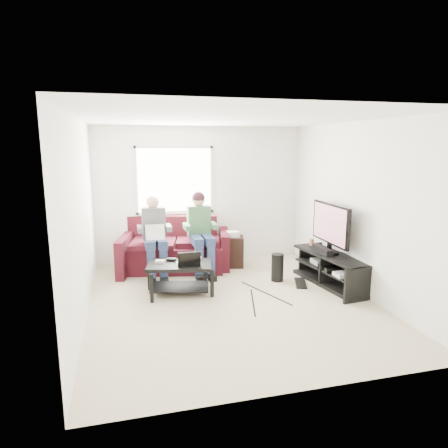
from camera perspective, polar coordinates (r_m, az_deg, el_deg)
The scene contains 26 objects.
floor at distance 5.94m, azimuth 1.05°, elevation -11.03°, with size 4.50×4.50×0.00m, color beige.
ceiling at distance 5.51m, azimuth 1.15°, elevation 14.88°, with size 4.50×4.50×0.00m, color white.
wall_back at distance 7.75m, azimuth -3.34°, elevation 4.15°, with size 4.50×4.50×0.00m, color white.
wall_front at distance 3.51m, azimuth 10.92°, elevation -4.62°, with size 4.50×4.50×0.00m, color white.
wall_left at distance 5.41m, azimuth -19.79°, elevation 0.46°, with size 4.50×4.50×0.00m, color white.
wall_right at distance 6.40m, azimuth 18.64°, elevation 2.11°, with size 4.50×4.50×0.00m, color white.
window at distance 7.62m, azimuth -7.05°, elevation 6.24°, with size 1.48×0.04×1.28m.
sofa at distance 7.42m, azimuth -6.90°, elevation -3.76°, with size 2.19×1.28×0.94m.
person_left at distance 6.93m, azimuth -9.86°, elevation -1.25°, with size 0.40×0.70×1.39m.
person_right at distance 7.04m, azimuth -3.39°, elevation -0.41°, with size 0.40×0.71×1.44m.
laptop_silver at distance 6.77m, azimuth -9.75°, elevation -1.62°, with size 0.32×0.22×0.24m, color silver, non-canonical shape.
coffee_table at distance 6.17m, azimuth -6.36°, elevation -6.75°, with size 1.06×0.78×0.48m.
laptop_black at distance 6.04m, azimuth -5.17°, elevation -4.69°, with size 0.34×0.24×0.24m, color black, non-canonical shape.
controller_a at distance 6.21m, azimuth -9.11°, elevation -5.30°, with size 0.14×0.09×0.04m, color silver.
controller_b at distance 6.28m, azimuth -7.52°, elevation -5.05°, with size 0.14×0.09×0.04m, color black.
controller_c at distance 6.31m, azimuth -3.87°, elevation -4.91°, with size 0.14×0.09×0.04m, color gray.
tv_stand at distance 6.77m, azimuth 15.07°, elevation -6.52°, with size 0.68×1.62×0.52m.
tv at distance 6.67m, azimuth 14.96°, elevation -0.16°, with size 0.12×1.10×0.81m.
soundbar at distance 6.70m, azimuth 13.90°, elevation -3.65°, with size 0.12×0.50×0.10m, color black.
drink_cup at distance 7.19m, azimuth 12.42°, elevation -2.50°, with size 0.08×0.08×0.12m, color #9E6444.
console_white at distance 6.42m, azimuth 16.85°, elevation -6.92°, with size 0.30×0.22×0.06m, color silver.
console_grey at distance 6.99m, azimuth 13.91°, elevation -5.18°, with size 0.34×0.26×0.08m, color gray.
console_black at distance 6.70m, azimuth 15.31°, elevation -6.02°, with size 0.38×0.30×0.07m, color black.
subwoofer at distance 6.79m, azimuth 7.64°, elevation -6.17°, with size 0.20×0.20×0.46m, color black.
keyboard_floor at distance 6.76m, azimuth 10.88°, elevation -8.29°, with size 0.17×0.50×0.03m, color black.
end_table at distance 7.52m, azimuth 1.28°, elevation -3.82°, with size 0.38×0.38×0.67m.
Camera 1 is at (-1.46, -5.30, 2.24)m, focal length 32.00 mm.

